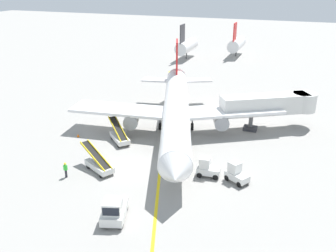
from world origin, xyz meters
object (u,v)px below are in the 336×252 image
object	(u,v)px
belt_loader_forward_hold	(119,136)
belt_loader_aft_hold	(99,164)
pushback_tug	(114,210)
ground_crew_marshaller	(66,169)
baggage_tug_by_cargo_door	(236,173)
baggage_tug_near_wing	(207,168)
safety_cone_nose_left	(171,131)
safety_cone_nose_right	(78,135)
jet_bridge	(274,104)
airliner	(176,110)

from	to	relation	value
belt_loader_forward_hold	belt_loader_aft_hold	distance (m)	7.57
pushback_tug	ground_crew_marshaller	distance (m)	9.44
belt_loader_aft_hold	baggage_tug_by_cargo_door	bearing A→B (deg)	11.48
pushback_tug	baggage_tug_near_wing	world-z (taller)	pushback_tug
safety_cone_nose_left	safety_cone_nose_right	xyz separation A→B (m)	(-10.93, -5.67, 0.00)
jet_bridge	safety_cone_nose_right	world-z (taller)	jet_bridge
airliner	safety_cone_nose_left	distance (m)	3.29
airliner	safety_cone_nose_left	xyz separation A→B (m)	(-0.74, 0.24, -3.20)
belt_loader_forward_hold	safety_cone_nose_right	world-z (taller)	belt_loader_forward_hold
ground_crew_marshaller	safety_cone_nose_right	world-z (taller)	ground_crew_marshaller
baggage_tug_near_wing	ground_crew_marshaller	bearing A→B (deg)	-158.51
airliner	belt_loader_aft_hold	size ratio (longest dim) A/B	6.88
baggage_tug_by_cargo_door	belt_loader_aft_hold	distance (m)	14.59
baggage_tug_near_wing	jet_bridge	bearing A→B (deg)	72.43
airliner	belt_loader_aft_hold	xyz separation A→B (m)	(-4.49, -12.35, -2.64)
baggage_tug_by_cargo_door	belt_loader_forward_hold	world-z (taller)	belt_loader_forward_hold
airliner	jet_bridge	world-z (taller)	airliner
baggage_tug_by_cargo_door	ground_crew_marshaller	size ratio (longest dim) A/B	1.60
safety_cone_nose_left	belt_loader_aft_hold	bearing A→B (deg)	-106.59
belt_loader_aft_hold	safety_cone_nose_left	xyz separation A→B (m)	(3.75, 12.59, -0.56)
pushback_tug	belt_loader_forward_hold	world-z (taller)	belt_loader_forward_hold
airliner	pushback_tug	distance (m)	19.70
baggage_tug_by_cargo_door	ground_crew_marshaller	xyz separation A→B (m)	(-16.80, -5.35, -0.02)
belt_loader_aft_hold	safety_cone_nose_right	distance (m)	9.99
jet_bridge	belt_loader_aft_hold	size ratio (longest dim) A/B	2.47
baggage_tug_by_cargo_door	belt_loader_forward_hold	size ratio (longest dim) A/B	0.61
jet_bridge	baggage_tug_by_cargo_door	bearing A→B (deg)	-96.95
airliner	safety_cone_nose_left	size ratio (longest dim) A/B	78.01
baggage_tug_by_cargo_door	ground_crew_marshaller	distance (m)	17.63
pushback_tug	safety_cone_nose_right	distance (m)	19.09
jet_bridge	ground_crew_marshaller	world-z (taller)	jet_bridge
belt_loader_aft_hold	ground_crew_marshaller	distance (m)	3.50
jet_bridge	safety_cone_nose_left	distance (m)	14.31
pushback_tug	belt_loader_forward_hold	size ratio (longest dim) A/B	0.90
airliner	safety_cone_nose_right	distance (m)	13.26
ground_crew_marshaller	safety_cone_nose_right	size ratio (longest dim) A/B	3.86
jet_bridge	pushback_tug	distance (m)	28.10
jet_bridge	baggage_tug_near_wing	bearing A→B (deg)	-107.57
safety_cone_nose_left	safety_cone_nose_right	size ratio (longest dim) A/B	1.00
jet_bridge	belt_loader_aft_hold	distance (m)	24.96
pushback_tug	belt_loader_aft_hold	bearing A→B (deg)	128.45
jet_bridge	pushback_tug	size ratio (longest dim) A/B	3.07
jet_bridge	pushback_tug	bearing A→B (deg)	-112.14
baggage_tug_near_wing	safety_cone_nose_left	distance (m)	12.22
airliner	safety_cone_nose_right	world-z (taller)	airliner
baggage_tug_by_cargo_door	baggage_tug_near_wing	bearing A→B (deg)	179.04
belt_loader_forward_hold	belt_loader_aft_hold	xyz separation A→B (m)	(1.37, -7.44, 0.00)
pushback_tug	belt_loader_aft_hold	world-z (taller)	belt_loader_aft_hold
ground_crew_marshaller	safety_cone_nose_right	bearing A→B (deg)	116.55
belt_loader_forward_hold	baggage_tug_near_wing	bearing A→B (deg)	-19.61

